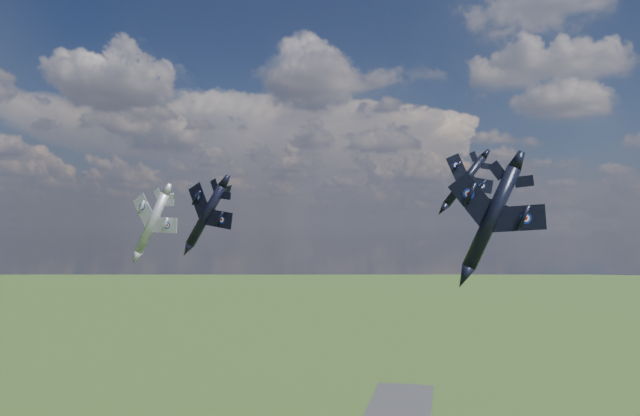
% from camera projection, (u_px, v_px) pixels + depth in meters
% --- Properties ---
extents(jet_lead_navy, '(13.22, 15.60, 7.83)m').
position_uv_depth(jet_lead_navy, '(206.00, 215.00, 83.39)').
color(jet_lead_navy, black).
extents(jet_right_navy, '(13.65, 17.19, 7.65)m').
position_uv_depth(jet_right_navy, '(491.00, 218.00, 65.69)').
color(jet_right_navy, black).
extents(jet_high_navy, '(11.46, 14.52, 7.83)m').
position_uv_depth(jet_high_navy, '(465.00, 181.00, 97.55)').
color(jet_high_navy, black).
extents(jet_left_silver, '(13.31, 16.12, 7.59)m').
position_uv_depth(jet_left_silver, '(152.00, 223.00, 94.59)').
color(jet_left_silver, '#A3A5AE').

